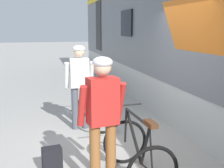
# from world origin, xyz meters

# --- Properties ---
(ground_plane) EXTENTS (80.00, 80.00, 0.00)m
(ground_plane) POSITION_xyz_m (0.00, 0.00, 0.00)
(ground_plane) COLOR #A09E99
(train_car) EXTENTS (3.32, 19.55, 3.88)m
(train_car) POSITION_xyz_m (2.84, 1.34, 1.97)
(train_car) COLOR slate
(train_car) RESTS_ON ground
(cyclist_near_in_white) EXTENTS (0.61, 0.31, 1.76)m
(cyclist_near_in_white) POSITION_xyz_m (-0.59, 0.87, 1.05)
(cyclist_near_in_white) COLOR #4C515B
(cyclist_near_in_white) RESTS_ON ground
(cyclist_far_in_red) EXTENTS (0.64, 0.37, 1.76)m
(cyclist_far_in_red) POSITION_xyz_m (-0.63, -1.53, 1.05)
(cyclist_far_in_red) COLOR #935B2D
(cyclist_far_in_red) RESTS_ON ground
(bicycle_near_silver) EXTENTS (0.76, 1.10, 0.99)m
(bicycle_near_silver) POSITION_xyz_m (-0.19, 0.94, 0.40)
(bicycle_near_silver) COLOR black
(bicycle_near_silver) RESTS_ON ground
(bicycle_far_black) EXTENTS (0.76, 1.10, 0.99)m
(bicycle_far_black) POSITION_xyz_m (-0.11, -1.43, 0.40)
(bicycle_far_black) COLOR black
(bicycle_far_black) RESTS_ON ground
(backpack_on_platform) EXTENTS (0.30, 0.22, 0.40)m
(backpack_on_platform) POSITION_xyz_m (-1.26, -0.96, 0.20)
(backpack_on_platform) COLOR black
(backpack_on_platform) RESTS_ON ground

